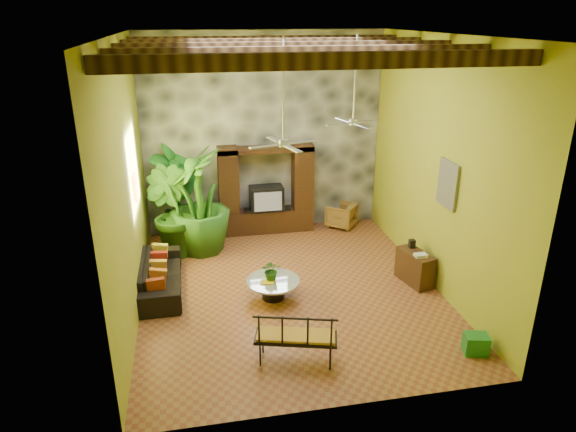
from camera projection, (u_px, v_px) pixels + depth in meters
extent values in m
plane|color=brown|center=(290.00, 289.00, 10.67)|extent=(7.00, 7.00, 0.00)
cube|color=silver|center=(290.00, 35.00, 8.83)|extent=(6.00, 7.00, 0.02)
cube|color=#A1B028|center=(263.00, 134.00, 12.94)|extent=(6.00, 0.02, 5.00)
cube|color=#A1B028|center=(127.00, 183.00, 9.22)|extent=(0.02, 7.00, 5.00)
cube|color=#A1B028|center=(437.00, 166.00, 10.28)|extent=(0.02, 7.00, 5.00)
cube|color=#38393F|center=(264.00, 135.00, 12.89)|extent=(5.98, 0.10, 4.98)
cube|color=#3F2B14|center=(330.00, 61.00, 6.54)|extent=(5.95, 0.16, 0.22)
cube|color=#3F2B14|center=(307.00, 53.00, 7.72)|extent=(5.95, 0.16, 0.22)
cube|color=#3F2B14|center=(290.00, 48.00, 8.91)|extent=(5.95, 0.16, 0.22)
cube|color=#3F2B14|center=(278.00, 44.00, 10.10)|extent=(5.95, 0.16, 0.22)
cube|color=#3F2B14|center=(267.00, 41.00, 11.28)|extent=(5.95, 0.16, 0.22)
cube|color=black|center=(267.00, 220.00, 13.43)|extent=(2.40, 0.50, 0.60)
cube|color=black|center=(229.00, 186.00, 12.89)|extent=(0.50, 0.48, 2.00)
cube|color=black|center=(302.00, 182.00, 13.23)|extent=(0.50, 0.48, 2.00)
cube|color=black|center=(266.00, 149.00, 12.73)|extent=(2.40, 0.48, 0.12)
cube|color=black|center=(266.00, 198.00, 13.18)|extent=(0.85, 0.52, 0.62)
cube|color=#8C99A8|center=(268.00, 202.00, 12.93)|extent=(0.70, 0.02, 0.50)
cylinder|color=#B8B9BE|center=(283.00, 91.00, 8.76)|extent=(0.04, 0.04, 1.80)
cylinder|color=#B8B9BE|center=(284.00, 143.00, 9.09)|extent=(0.18, 0.18, 0.12)
cube|color=#B8B9BE|center=(302.00, 142.00, 9.25)|extent=(0.58, 0.26, 0.01)
cube|color=#B8B9BE|center=(275.00, 140.00, 9.40)|extent=(0.26, 0.58, 0.01)
cube|color=#B8B9BE|center=(265.00, 146.00, 8.95)|extent=(0.58, 0.26, 0.01)
cube|color=#B8B9BE|center=(293.00, 149.00, 8.80)|extent=(0.26, 0.58, 0.01)
cylinder|color=#B8B9BE|center=(355.00, 78.00, 10.54)|extent=(0.04, 0.04, 1.80)
cylinder|color=#B8B9BE|center=(353.00, 122.00, 10.87)|extent=(0.18, 0.18, 0.12)
cube|color=#B8B9BE|center=(367.00, 121.00, 11.03)|extent=(0.58, 0.26, 0.01)
cube|color=#B8B9BE|center=(344.00, 120.00, 11.18)|extent=(0.26, 0.58, 0.01)
cube|color=#B8B9BE|center=(339.00, 124.00, 10.73)|extent=(0.58, 0.26, 0.01)
cube|color=#B8B9BE|center=(363.00, 126.00, 10.58)|extent=(0.26, 0.58, 0.01)
cube|color=gold|center=(136.00, 187.00, 10.28)|extent=(0.06, 0.32, 0.55)
cube|color=#276190|center=(448.00, 184.00, 9.80)|extent=(0.06, 0.70, 0.90)
imported|color=black|center=(159.00, 275.00, 10.54)|extent=(0.91, 2.27, 0.66)
imported|color=olive|center=(341.00, 215.00, 13.70)|extent=(0.98, 0.98, 0.65)
imported|color=#1B681E|center=(177.00, 191.00, 12.69)|extent=(1.58, 1.52, 2.49)
imported|color=#255616|center=(170.00, 212.00, 11.87)|extent=(1.49, 1.46, 2.11)
imported|color=#276019|center=(199.00, 201.00, 11.96)|extent=(1.49, 1.49, 2.53)
cylinder|color=black|center=(273.00, 290.00, 10.29)|extent=(0.45, 0.45, 0.36)
cylinder|color=silver|center=(273.00, 281.00, 10.21)|extent=(1.07, 1.07, 0.04)
imported|color=#285A17|center=(272.00, 270.00, 10.13)|extent=(0.42, 0.38, 0.43)
cube|color=yellow|center=(267.00, 282.00, 10.10)|extent=(0.31, 0.26, 0.03)
cube|color=black|center=(296.00, 338.00, 8.30)|extent=(1.40, 0.78, 0.05)
cube|color=#B48129|center=(296.00, 336.00, 8.29)|extent=(1.32, 0.72, 0.06)
cube|color=black|center=(299.00, 332.00, 7.98)|extent=(1.29, 0.39, 0.54)
cube|color=#321E10|center=(415.00, 267.00, 10.82)|extent=(0.59, 0.94, 0.70)
cube|color=#1E702F|center=(476.00, 344.00, 8.61)|extent=(0.45, 0.38, 0.34)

